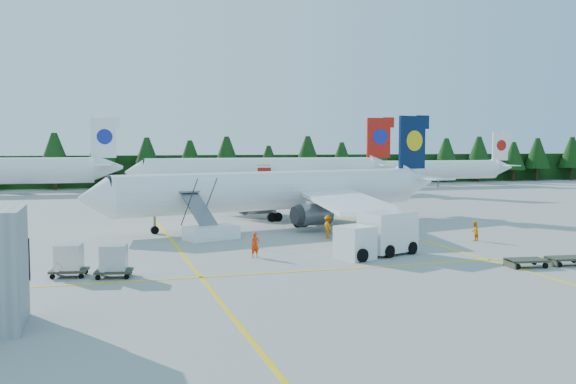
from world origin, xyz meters
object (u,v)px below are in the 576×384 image
object	(u,v)px
airliner_navy	(269,192)
airliner_red	(257,172)
service_truck	(376,235)
airstairs	(209,229)

from	to	relation	value
airliner_navy	airliner_red	world-z (taller)	airliner_red
airliner_navy	airliner_red	distance (m)	38.56
service_truck	airliner_navy	bearing A→B (deg)	76.89
airliner_red	airstairs	world-z (taller)	airliner_red
airliner_red	airstairs	bearing A→B (deg)	-105.45
airliner_navy	service_truck	world-z (taller)	airliner_navy
airstairs	airliner_navy	bearing A→B (deg)	25.13
airliner_navy	airliner_red	bearing A→B (deg)	63.93
airliner_navy	airstairs	size ratio (longest dim) A/B	5.69
airliner_red	service_truck	bearing A→B (deg)	-91.92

